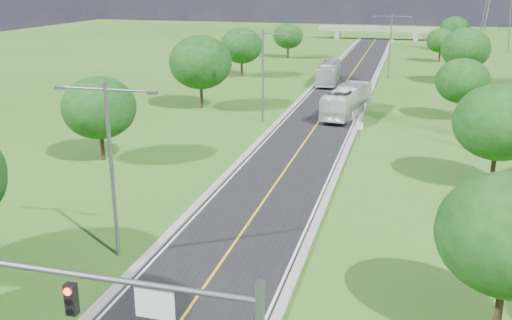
{
  "coord_description": "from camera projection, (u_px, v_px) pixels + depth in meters",
  "views": [
    {
      "loc": [
        9.31,
        -14.37,
        15.1
      ],
      "look_at": [
        -0.62,
        22.31,
        3.0
      ],
      "focal_mm": 40.0,
      "sensor_mm": 36.0,
      "label": 1
    }
  ],
  "objects": [
    {
      "name": "ground",
      "position": [
        335.0,
        99.0,
        75.31
      ],
      "size": [
        260.0,
        260.0,
        0.0
      ],
      "primitive_type": "plane",
      "color": "#345919",
      "rests_on": "ground"
    },
    {
      "name": "road",
      "position": [
        341.0,
        90.0,
        80.82
      ],
      "size": [
        8.0,
        150.0,
        0.06
      ],
      "primitive_type": "cube",
      "color": "black",
      "rests_on": "ground"
    },
    {
      "name": "curb_left",
      "position": [
        311.0,
        88.0,
        81.85
      ],
      "size": [
        0.5,
        150.0,
        0.22
      ],
      "primitive_type": "cube",
      "color": "gray",
      "rests_on": "ground"
    },
    {
      "name": "curb_right",
      "position": [
        371.0,
        91.0,
        79.73
      ],
      "size": [
        0.5,
        150.0,
        0.22
      ],
      "primitive_type": "cube",
      "color": "gray",
      "rests_on": "ground"
    },
    {
      "name": "speed_limit_sign",
      "position": [
        360.0,
        130.0,
        53.28
      ],
      "size": [
        0.55,
        0.09,
        2.4
      ],
      "color": "slate",
      "rests_on": "ground"
    },
    {
      "name": "overpass",
      "position": [
        376.0,
        30.0,
        148.16
      ],
      "size": [
        30.0,
        3.0,
        3.2
      ],
      "color": "gray",
      "rests_on": "ground"
    },
    {
      "name": "streetlight_near_left",
      "position": [
        111.0,
        156.0,
        30.85
      ],
      "size": [
        5.9,
        0.25,
        10.0
      ],
      "color": "slate",
      "rests_on": "ground"
    },
    {
      "name": "streetlight_mid_left",
      "position": [
        263.0,
        68.0,
        61.2
      ],
      "size": [
        5.9,
        0.25,
        10.0
      ],
      "color": "slate",
      "rests_on": "ground"
    },
    {
      "name": "streetlight_far_right",
      "position": [
        390.0,
        41.0,
        88.56
      ],
      "size": [
        5.9,
        0.25,
        10.0
      ],
      "color": "slate",
      "rests_on": "ground"
    },
    {
      "name": "tree_lb",
      "position": [
        99.0,
        108.0,
        48.45
      ],
      "size": [
        6.3,
        6.3,
        7.33
      ],
      "color": "black",
      "rests_on": "ground"
    },
    {
      "name": "tree_lc",
      "position": [
        200.0,
        62.0,
        68.15
      ],
      "size": [
        7.56,
        7.56,
        8.79
      ],
      "color": "black",
      "rests_on": "ground"
    },
    {
      "name": "tree_ld",
      "position": [
        242.0,
        45.0,
        90.91
      ],
      "size": [
        6.72,
        6.72,
        7.82
      ],
      "color": "black",
      "rests_on": "ground"
    },
    {
      "name": "tree_le",
      "position": [
        288.0,
        36.0,
        112.55
      ],
      "size": [
        5.88,
        5.88,
        6.84
      ],
      "color": "black",
      "rests_on": "ground"
    },
    {
      "name": "tree_ra",
      "position": [
        510.0,
        234.0,
        24.42
      ],
      "size": [
        6.3,
        6.3,
        7.33
      ],
      "color": "black",
      "rests_on": "ground"
    },
    {
      "name": "tree_rb",
      "position": [
        499.0,
        122.0,
        42.23
      ],
      "size": [
        6.72,
        6.72,
        7.82
      ],
      "color": "black",
      "rests_on": "ground"
    },
    {
      "name": "tree_rc",
      "position": [
        462.0,
        81.0,
        62.9
      ],
      "size": [
        5.88,
        5.88,
        6.84
      ],
      "color": "black",
      "rests_on": "ground"
    },
    {
      "name": "tree_rd",
      "position": [
        466.0,
        49.0,
        84.19
      ],
      "size": [
        7.14,
        7.14,
        8.3
      ],
      "color": "black",
      "rests_on": "ground"
    },
    {
      "name": "tree_re",
      "position": [
        441.0,
        40.0,
        107.27
      ],
      "size": [
        5.46,
        5.46,
        6.35
      ],
      "color": "black",
      "rests_on": "ground"
    },
    {
      "name": "tree_rf",
      "position": [
        455.0,
        29.0,
        124.6
      ],
      "size": [
        6.3,
        6.3,
        7.33
      ],
      "color": "black",
      "rests_on": "ground"
    },
    {
      "name": "bus_outbound",
      "position": [
        347.0,
        101.0,
        65.32
      ],
      "size": [
        4.74,
        12.39,
        3.37
      ],
      "primitive_type": "imported",
      "rotation": [
        0.0,
        0.0,
        2.98
      ],
      "color": "silver",
      "rests_on": "road"
    },
    {
      "name": "bus_inbound",
      "position": [
        329.0,
        73.0,
        85.48
      ],
      "size": [
        3.15,
        11.48,
        3.17
      ],
      "primitive_type": "imported",
      "rotation": [
        0.0,
        0.0,
        0.04
      ],
      "color": "beige",
      "rests_on": "road"
    }
  ]
}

